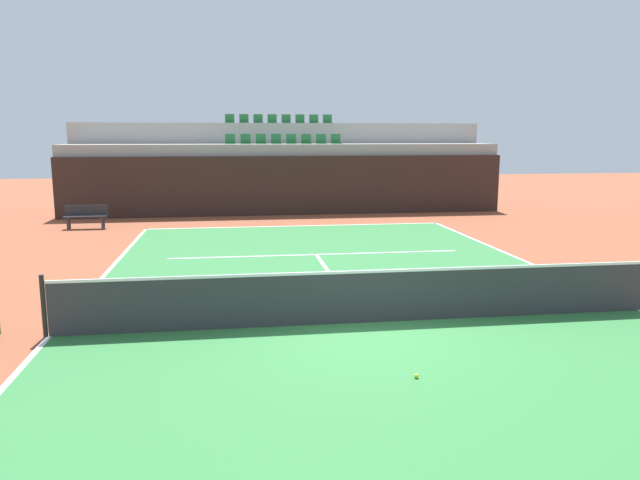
% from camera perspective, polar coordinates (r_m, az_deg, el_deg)
% --- Properties ---
extents(ground_plane, '(80.00, 80.00, 0.00)m').
position_cam_1_polar(ground_plane, '(11.11, 4.26, -7.80)').
color(ground_plane, brown).
extents(court_surface, '(11.00, 24.00, 0.01)m').
position_cam_1_polar(court_surface, '(11.11, 4.26, -7.77)').
color(court_surface, '#2D7238').
rests_on(court_surface, ground_plane).
extents(baseline_far, '(11.00, 0.10, 0.00)m').
position_cam_1_polar(baseline_far, '(22.65, -2.30, 1.33)').
color(baseline_far, white).
rests_on(baseline_far, court_surface).
extents(sideline_left, '(0.10, 24.00, 0.00)m').
position_cam_1_polar(sideline_left, '(11.30, -24.16, -8.30)').
color(sideline_left, white).
rests_on(sideline_left, court_surface).
extents(sideline_right, '(0.10, 24.00, 0.00)m').
position_cam_1_polar(sideline_right, '(13.36, 27.85, -5.85)').
color(sideline_right, white).
rests_on(sideline_right, court_surface).
extents(service_line_far, '(8.26, 0.10, 0.00)m').
position_cam_1_polar(service_line_far, '(17.22, -0.36, -1.38)').
color(service_line_far, white).
rests_on(service_line_far, court_surface).
extents(centre_service_line, '(0.10, 6.40, 0.00)m').
position_cam_1_polar(centre_service_line, '(14.13, 1.44, -3.87)').
color(centre_service_line, white).
rests_on(centre_service_line, court_surface).
extents(back_wall, '(18.87, 0.30, 2.50)m').
position_cam_1_polar(back_wall, '(25.85, -3.11, 5.14)').
color(back_wall, black).
rests_on(back_wall, ground_plane).
extents(stands_tier_lower, '(18.87, 2.40, 2.98)m').
position_cam_1_polar(stands_tier_lower, '(27.17, -3.38, 5.88)').
color(stands_tier_lower, '#9E9E99').
rests_on(stands_tier_lower, ground_plane).
extents(stands_tier_upper, '(18.87, 2.40, 3.92)m').
position_cam_1_polar(stands_tier_upper, '(29.53, -3.80, 7.10)').
color(stands_tier_upper, '#9E9E99').
rests_on(stands_tier_upper, ground_plane).
extents(seating_row_lower, '(5.15, 0.44, 0.44)m').
position_cam_1_polar(seating_row_lower, '(27.20, -3.43, 9.29)').
color(seating_row_lower, '#1E6633').
rests_on(seating_row_lower, stands_tier_lower).
extents(seating_row_upper, '(5.15, 0.44, 0.44)m').
position_cam_1_polar(seating_row_upper, '(29.60, -3.86, 11.13)').
color(seating_row_upper, '#1E6633').
rests_on(seating_row_upper, stands_tier_upper).
extents(tennis_net, '(11.08, 0.08, 1.07)m').
position_cam_1_polar(tennis_net, '(10.97, 4.29, -5.26)').
color(tennis_net, black).
rests_on(tennis_net, court_surface).
extents(player_bench, '(1.50, 0.40, 0.85)m').
position_cam_1_polar(player_bench, '(23.64, -21.19, 2.24)').
color(player_bench, '#232328').
rests_on(player_bench, ground_plane).
extents(tennis_ball_0, '(0.07, 0.07, 0.07)m').
position_cam_1_polar(tennis_ball_0, '(8.77, 9.06, -12.53)').
color(tennis_ball_0, '#CCE033').
rests_on(tennis_ball_0, court_surface).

